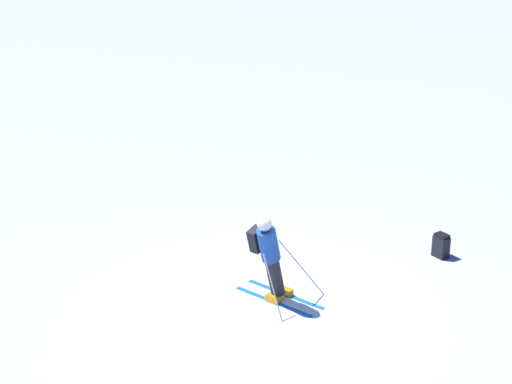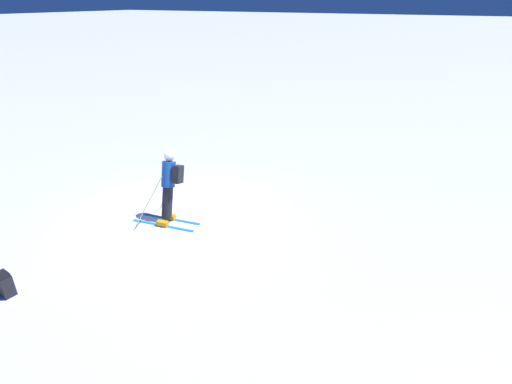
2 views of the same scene
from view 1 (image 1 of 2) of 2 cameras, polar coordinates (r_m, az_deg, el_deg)
ground_plane at (r=15.58m, az=0.72°, el=-7.46°), size 300.00×300.00×0.00m
skier at (r=15.13m, az=0.89°, el=-4.13°), size 1.35×1.77×1.82m
spare_backpack at (r=17.58m, az=12.23°, el=-3.51°), size 0.25×0.32×0.50m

